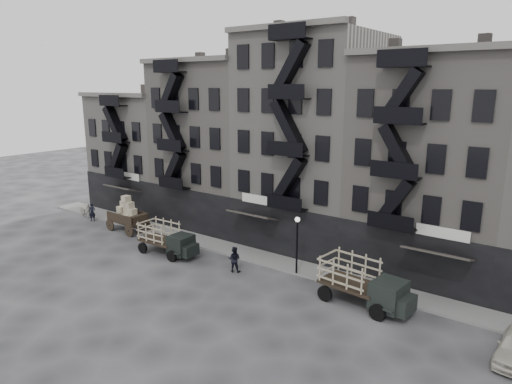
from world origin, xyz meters
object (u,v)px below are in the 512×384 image
Objects in this scene: stake_truck_west at (167,237)px; pedestrian_west at (92,212)px; pedestrian_mid at (234,259)px; stake_truck_east at (363,280)px; wagon at (127,211)px; horse at (85,210)px.

stake_truck_west is 12.82m from pedestrian_west.
pedestrian_west is 0.97× the size of pedestrian_mid.
pedestrian_mid is at bearing -40.08° from pedestrian_west.
pedestrian_mid is (-9.53, -0.65, -0.69)m from stake_truck_east.
stake_truck_west is at bearing -13.58° from wagon.
stake_truck_west is 2.74× the size of pedestrian_mid.
stake_truck_east is at bearing -37.39° from pedestrian_west.
stake_truck_west is at bearing -44.16° from pedestrian_west.
pedestrian_mid reaches higher than horse.
wagon is 0.67× the size of stake_truck_east.
stake_truck_east is 28.72m from pedestrian_west.
wagon is 2.08× the size of pedestrian_mid.
stake_truck_west reaches higher than pedestrian_mid.
stake_truck_west is 16.07m from stake_truck_east.
horse is 30.47m from stake_truck_east.
pedestrian_west is at bearing -102.42° from horse.
wagon is at bearing 162.99° from stake_truck_west.
wagon reaches higher than horse.
pedestrian_west is (-5.26, -0.12, -0.97)m from wagon.
wagon is 23.46m from stake_truck_east.
stake_truck_east is (30.44, -1.06, 0.84)m from horse.
pedestrian_mid is (6.50, 0.44, -0.52)m from stake_truck_west.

